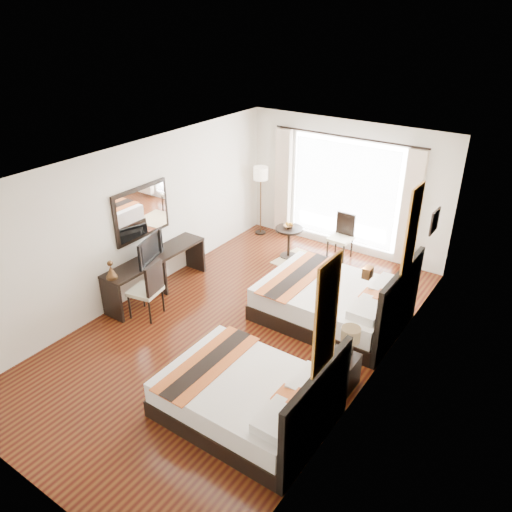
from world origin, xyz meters
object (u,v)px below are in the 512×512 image
Objects in this scene: bed_near at (250,397)px; floor_lamp at (261,178)px; bed_far at (335,302)px; window_chair at (340,245)px; fruit_bowl at (289,226)px; console_desk at (157,274)px; desk_chair at (147,299)px; vase at (335,360)px; table_lamp at (350,336)px; nightstand at (340,372)px; side_table at (289,242)px; television at (146,248)px.

floor_lamp is at bearing 122.71° from bed_near.
window_chair is (-0.95, 2.14, -0.05)m from bed_far.
bed_far is 2.47m from fruit_bowl.
desk_chair reaches higher than console_desk.
desk_chair reaches higher than vase.
bed_near is at bearing -125.23° from vase.
desk_chair reaches higher than table_lamp.
nightstand is 1.19× the size of table_lamp.
bed_near is at bearing -121.50° from nightstand.
nightstand is at bearing 28.00° from window_chair.
vase is at bearing -50.37° from side_table.
table_lamp is 0.64× the size of side_table.
bed_far reaches higher than side_table.
desk_chair is (-3.53, -0.25, 0.07)m from nightstand.
window_chair is (1.76, 3.87, -0.03)m from desk_chair.
console_desk is at bearing -11.82° from television.
fruit_bowl is (-2.71, 3.04, 0.45)m from nightstand.
side_table is at bearing -115.81° from desk_chair.
table_lamp is 0.45× the size of window_chair.
floor_lamp is at bearing 88.16° from console_desk.
television is 1.25× the size of side_table.
bed_far is at bearing -39.74° from fruit_bowl.
bed_near is 1.24m from vase.
console_desk reaches higher than vase.
window_chair is (-1.05, 4.80, -0.02)m from bed_near.
nightstand is 3.54m from desk_chair.
vase is 0.15× the size of window_chair.
television is 3.49m from floor_lamp.
desk_chair is at bearing -104.00° from fruit_bowl.
table_lamp is 3.97m from television.
console_desk is 10.75× the size of fruit_bowl.
fruit_bowl is at bearing -40.92° from television.
bed_far is (-0.10, 2.65, 0.03)m from bed_near.
television is (-3.21, 1.40, 0.68)m from bed_near.
floor_lamp reaches higher than side_table.
television reaches higher than console_desk.
television reaches higher than table_lamp.
side_table is at bearing -29.49° from floor_lamp.
side_table is at bearing 114.99° from bed_near.
bed_near is 4.68m from fruit_bowl.
fruit_bowl is (1.23, 2.83, -0.30)m from television.
side_table is (1.25, 2.81, -0.66)m from television.
desk_chair is (0.42, -0.67, -0.06)m from console_desk.
console_desk is (-3.23, 1.60, 0.07)m from bed_near.
bed_far is at bearing -39.89° from side_table.
desk_chair is at bearing -147.41° from bed_far.
bed_near reaches higher than side_table.
bed_near is 5.88m from floor_lamp.
fruit_bowl is at bearing -56.40° from window_chair.
nightstand is 0.38m from vase.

